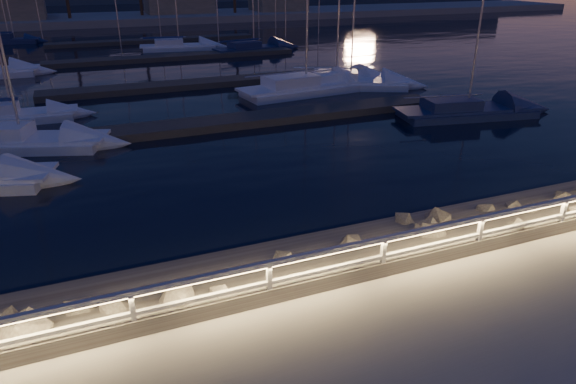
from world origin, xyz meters
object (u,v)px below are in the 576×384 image
(sailboat_f, at_px, (17,140))
(sailboat_l, at_px, (252,48))
(sailboat_g, at_px, (303,87))
(sailboat_d, at_px, (464,110))
(sailboat_k, at_px, (177,46))
(guard_rail, at_px, (448,233))
(sailboat_a, at_px, (9,115))
(sailboat_m, at_px, (8,40))
(sailboat_c, at_px, (347,81))
(sailboat_h, at_px, (334,81))

(sailboat_f, bearing_deg, sailboat_l, 69.46)
(sailboat_g, height_order, sailboat_l, sailboat_g)
(sailboat_d, height_order, sailboat_l, sailboat_d)
(sailboat_k, bearing_deg, guard_rail, -83.52)
(sailboat_a, height_order, sailboat_l, sailboat_l)
(sailboat_f, height_order, sailboat_m, sailboat_f)
(sailboat_m, bearing_deg, sailboat_c, -45.00)
(sailboat_g, bearing_deg, sailboat_a, 174.09)
(sailboat_f, bearing_deg, sailboat_m, 113.84)
(sailboat_l, relative_size, sailboat_m, 1.31)
(sailboat_m, bearing_deg, sailboat_g, -49.69)
(sailboat_h, distance_m, sailboat_l, 16.98)
(sailboat_c, relative_size, sailboat_d, 1.02)
(sailboat_k, bearing_deg, sailboat_h, -64.32)
(guard_rail, relative_size, sailboat_c, 3.21)
(sailboat_l, bearing_deg, sailboat_f, -139.61)
(guard_rail, height_order, sailboat_h, sailboat_h)
(sailboat_c, height_order, sailboat_k, sailboat_c)
(guard_rail, bearing_deg, sailboat_l, 78.72)
(sailboat_f, height_order, sailboat_g, sailboat_g)
(sailboat_g, xyz_separation_m, sailboat_m, (-19.84, 33.76, -0.07))
(sailboat_g, height_order, sailboat_k, sailboat_g)
(sailboat_g, relative_size, sailboat_k, 1.21)
(sailboat_g, xyz_separation_m, sailboat_h, (2.76, 0.98, -0.06))
(guard_rail, xyz_separation_m, sailboat_h, (8.03, 22.25, -0.97))
(sailboat_c, distance_m, sailboat_f, 20.85)
(guard_rail, xyz_separation_m, sailboat_a, (-11.92, 21.00, -0.96))
(guard_rail, bearing_deg, sailboat_d, 48.56)
(sailboat_c, distance_m, sailboat_l, 17.48)
(sailboat_f, height_order, sailboat_k, sailboat_k)
(sailboat_k, bearing_deg, sailboat_f, -106.45)
(sailboat_h, bearing_deg, guard_rail, -123.88)
(sailboat_a, height_order, sailboat_g, sailboat_g)
(guard_rail, bearing_deg, sailboat_a, 119.58)
(sailboat_d, bearing_deg, guard_rail, -121.20)
(guard_rail, bearing_deg, sailboat_h, 70.15)
(sailboat_h, xyz_separation_m, sailboat_l, (-0.21, 16.98, -0.00))
(sailboat_l, bearing_deg, guard_rail, -111.41)
(sailboat_a, relative_size, sailboat_m, 1.08)
(sailboat_l, bearing_deg, sailboat_c, -96.81)
(sailboat_a, distance_m, sailboat_d, 24.59)
(sailboat_f, bearing_deg, sailboat_g, 36.30)
(sailboat_h, height_order, sailboat_k, sailboat_h)
(sailboat_g, xyz_separation_m, sailboat_k, (-3.88, 22.20, -0.05))
(sailboat_c, relative_size, sailboat_g, 0.89)
(sailboat_d, distance_m, sailboat_l, 26.72)
(sailboat_h, bearing_deg, sailboat_g, -174.46)
(sailboat_d, height_order, sailboat_m, sailboat_d)
(sailboat_c, xyz_separation_m, sailboat_h, (-0.80, 0.47, -0.02))
(guard_rail, height_order, sailboat_d, sailboat_d)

